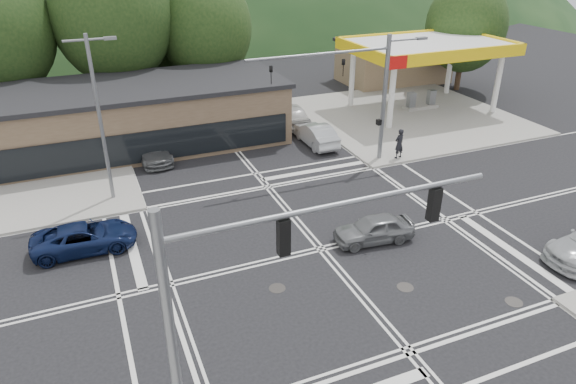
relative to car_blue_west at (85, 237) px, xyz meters
name	(u,v)px	position (x,y,z in m)	size (l,w,h in m)	color
ground	(321,249)	(10.19, -4.20, -0.65)	(120.00, 120.00, 0.00)	black
sidewalk_ne	(407,115)	(25.19, 10.80, -0.58)	(16.00, 16.00, 0.15)	gray
gas_station_canopy	(427,49)	(27.18, 11.79, 4.39)	(12.32, 8.34, 5.75)	silver
convenience_store	(393,62)	(30.19, 20.80, 1.25)	(10.00, 6.00, 3.80)	#846B4F
commercial_row	(105,121)	(2.19, 12.80, 1.35)	(24.00, 8.00, 4.00)	brown
hill_north	(117,11)	(10.19, 85.80, -0.65)	(252.00, 126.00, 140.00)	#183517
tree_n_b	(112,15)	(4.19, 19.80, 7.14)	(9.00, 9.00, 12.98)	#382619
tree_n_c	(205,28)	(11.19, 19.80, 5.84)	(7.60, 7.60, 10.87)	#382619
tree_n_e	(158,15)	(8.19, 23.80, 6.49)	(8.40, 8.40, 11.98)	#382619
tree_ne	(466,26)	(34.19, 15.80, 5.19)	(7.20, 7.20, 9.99)	#382619
streetlight_nw	(100,112)	(1.75, 4.80, 4.40)	(2.50, 0.25, 9.00)	slate
signal_mast_ne	(368,85)	(17.14, 4.00, 4.42)	(11.65, 0.30, 8.00)	slate
signal_mast_sw	(240,297)	(3.80, -12.40, 4.47)	(9.14, 0.28, 8.00)	slate
car_blue_west	(85,237)	(0.00, 0.00, 0.00)	(2.17, 4.70, 1.31)	#0E193D
car_grey_center	(374,229)	(12.84, -4.50, 0.01)	(1.56, 3.89, 1.32)	slate
car_queue_a	(316,134)	(15.69, 8.04, 0.11)	(1.62, 4.63, 1.53)	#A6AAAD
car_queue_b	(291,114)	(15.69, 12.54, 0.20)	(2.01, 4.99, 1.70)	beige
car_northbound	(152,150)	(4.69, 9.67, 0.03)	(1.91, 4.71, 1.37)	#555759
pedestrian	(399,144)	(19.50, 3.49, 0.48)	(0.72, 0.47, 1.97)	black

